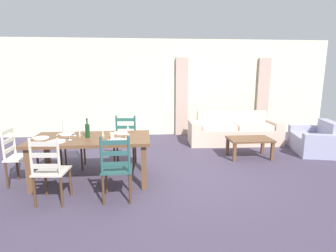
% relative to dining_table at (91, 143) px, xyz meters
% --- Properties ---
extents(ground_plane, '(9.60, 9.60, 0.02)m').
position_rel_dining_table_xyz_m(ground_plane, '(1.42, 0.09, -0.67)').
color(ground_plane, '#433A4E').
extents(wall_far, '(9.60, 0.16, 2.70)m').
position_rel_dining_table_xyz_m(wall_far, '(1.42, 3.39, 0.69)').
color(wall_far, beige).
rests_on(wall_far, ground_plane).
extents(curtain_panel_left, '(0.35, 0.08, 2.20)m').
position_rel_dining_table_xyz_m(curtain_panel_left, '(1.94, 3.25, 0.44)').
color(curtain_panel_left, '#BC9E8F').
rests_on(curtain_panel_left, ground_plane).
extents(curtain_panel_right, '(0.35, 0.08, 2.20)m').
position_rel_dining_table_xyz_m(curtain_panel_right, '(4.34, 3.25, 0.44)').
color(curtain_panel_right, '#BC9E8F').
rests_on(curtain_panel_right, ground_plane).
extents(dining_table, '(1.90, 0.96, 0.75)m').
position_rel_dining_table_xyz_m(dining_table, '(0.00, 0.00, 0.00)').
color(dining_table, brown).
rests_on(dining_table, ground_plane).
extents(dining_chair_near_left, '(0.45, 0.43, 0.96)m').
position_rel_dining_table_xyz_m(dining_chair_near_left, '(-0.42, -0.74, -0.19)').
color(dining_chair_near_left, beige).
rests_on(dining_chair_near_left, ground_plane).
extents(dining_chair_near_right, '(0.43, 0.41, 0.96)m').
position_rel_dining_table_xyz_m(dining_chair_near_right, '(0.47, -0.73, -0.19)').
color(dining_chair_near_right, '#25504E').
rests_on(dining_chair_near_right, ground_plane).
extents(dining_chair_far_left, '(0.45, 0.43, 0.96)m').
position_rel_dining_table_xyz_m(dining_chair_far_left, '(-0.49, 0.74, -0.19)').
color(dining_chair_far_left, silver).
rests_on(dining_chair_far_left, ground_plane).
extents(dining_chair_far_right, '(0.45, 0.43, 0.96)m').
position_rel_dining_table_xyz_m(dining_chair_far_right, '(0.49, 0.76, -0.19)').
color(dining_chair_far_right, '#255A4D').
rests_on(dining_chair_far_right, ground_plane).
extents(dining_chair_head_west, '(0.41, 0.42, 0.96)m').
position_rel_dining_table_xyz_m(dining_chair_head_west, '(-1.16, -0.01, -0.19)').
color(dining_chair_head_west, silver).
rests_on(dining_chair_head_west, ground_plane).
extents(dinner_plate_near_left, '(0.24, 0.24, 0.02)m').
position_rel_dining_table_xyz_m(dinner_plate_near_left, '(-0.45, -0.25, 0.10)').
color(dinner_plate_near_left, white).
rests_on(dinner_plate_near_left, dining_table).
extents(fork_near_left, '(0.03, 0.17, 0.01)m').
position_rel_dining_table_xyz_m(fork_near_left, '(-0.60, -0.25, 0.09)').
color(fork_near_left, silver).
rests_on(fork_near_left, dining_table).
extents(dinner_plate_near_right, '(0.24, 0.24, 0.02)m').
position_rel_dining_table_xyz_m(dinner_plate_near_right, '(0.45, -0.25, 0.10)').
color(dinner_plate_near_right, white).
rests_on(dinner_plate_near_right, dining_table).
extents(fork_near_right, '(0.02, 0.17, 0.01)m').
position_rel_dining_table_xyz_m(fork_near_right, '(0.30, -0.25, 0.09)').
color(fork_near_right, silver).
rests_on(fork_near_right, dining_table).
extents(dinner_plate_far_left, '(0.24, 0.24, 0.02)m').
position_rel_dining_table_xyz_m(dinner_plate_far_left, '(-0.45, 0.25, 0.10)').
color(dinner_plate_far_left, white).
rests_on(dinner_plate_far_left, dining_table).
extents(fork_far_left, '(0.03, 0.17, 0.01)m').
position_rel_dining_table_xyz_m(fork_far_left, '(-0.60, 0.25, 0.09)').
color(fork_far_left, silver).
rests_on(fork_far_left, dining_table).
extents(dinner_plate_far_right, '(0.24, 0.24, 0.02)m').
position_rel_dining_table_xyz_m(dinner_plate_far_right, '(0.45, 0.25, 0.10)').
color(dinner_plate_far_right, white).
rests_on(dinner_plate_far_right, dining_table).
extents(fork_far_right, '(0.02, 0.17, 0.01)m').
position_rel_dining_table_xyz_m(fork_far_right, '(0.30, 0.25, 0.09)').
color(fork_far_right, silver).
rests_on(fork_far_right, dining_table).
extents(dinner_plate_head_west, '(0.24, 0.24, 0.02)m').
position_rel_dining_table_xyz_m(dinner_plate_head_west, '(-0.78, 0.00, 0.10)').
color(dinner_plate_head_west, white).
rests_on(dinner_plate_head_west, dining_table).
extents(fork_head_west, '(0.02, 0.17, 0.01)m').
position_rel_dining_table_xyz_m(fork_head_west, '(-0.93, 0.00, 0.09)').
color(fork_head_west, silver).
rests_on(fork_head_west, dining_table).
extents(wine_bottle, '(0.07, 0.07, 0.32)m').
position_rel_dining_table_xyz_m(wine_bottle, '(-0.05, -0.00, 0.20)').
color(wine_bottle, '#143819').
rests_on(wine_bottle, dining_table).
extents(wine_glass_near_left, '(0.06, 0.06, 0.16)m').
position_rel_dining_table_xyz_m(wine_glass_near_left, '(-0.30, -0.14, 0.20)').
color(wine_glass_near_left, white).
rests_on(wine_glass_near_left, dining_table).
extents(wine_glass_near_right, '(0.06, 0.06, 0.16)m').
position_rel_dining_table_xyz_m(wine_glass_near_right, '(0.57, -0.16, 0.20)').
color(wine_glass_near_right, white).
rests_on(wine_glass_near_right, dining_table).
extents(wine_glass_far_left, '(0.06, 0.06, 0.16)m').
position_rel_dining_table_xyz_m(wine_glass_far_left, '(-0.29, 0.14, 0.20)').
color(wine_glass_far_left, white).
rests_on(wine_glass_far_left, dining_table).
extents(wine_glass_far_right, '(0.06, 0.06, 0.16)m').
position_rel_dining_table_xyz_m(wine_glass_far_right, '(0.59, 0.14, 0.20)').
color(wine_glass_far_right, white).
rests_on(wine_glass_far_right, dining_table).
extents(coffee_cup_primary, '(0.07, 0.07, 0.09)m').
position_rel_dining_table_xyz_m(coffee_cup_primary, '(0.35, -0.07, 0.13)').
color(coffee_cup_primary, beige).
rests_on(coffee_cup_primary, dining_table).
extents(candle_tall, '(0.05, 0.05, 0.24)m').
position_rel_dining_table_xyz_m(candle_tall, '(-0.18, 0.02, 0.15)').
color(candle_tall, '#998C66').
rests_on(candle_tall, dining_table).
extents(candle_short, '(0.05, 0.05, 0.18)m').
position_rel_dining_table_xyz_m(candle_short, '(0.20, -0.04, 0.13)').
color(candle_short, '#998C66').
rests_on(candle_short, dining_table).
extents(couch, '(2.31, 0.89, 0.80)m').
position_rel_dining_table_xyz_m(couch, '(3.14, 2.21, -0.37)').
color(couch, beige).
rests_on(couch, ground_plane).
extents(coffee_table, '(0.90, 0.56, 0.42)m').
position_rel_dining_table_xyz_m(coffee_table, '(3.08, 0.99, -0.31)').
color(coffee_table, brown).
rests_on(coffee_table, ground_plane).
extents(armchair_upholstered, '(1.04, 1.31, 0.72)m').
position_rel_dining_table_xyz_m(armchair_upholstered, '(4.75, 1.23, -0.41)').
color(armchair_upholstered, '#9E9DBD').
rests_on(armchair_upholstered, ground_plane).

